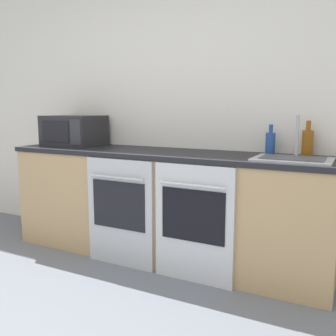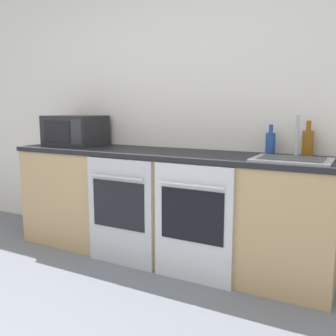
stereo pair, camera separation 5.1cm
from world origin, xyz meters
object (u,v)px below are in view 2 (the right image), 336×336
oven_left (119,212)px  microwave (75,130)px  bottle_blue (270,143)px  sink (292,158)px  bottle_amber (308,142)px  oven_right (192,224)px

oven_left → microwave: microwave is taller
oven_left → bottle_blue: bottle_blue is taller
oven_left → sink: bearing=10.8°
oven_left → bottle_amber: (1.32, 0.55, 0.57)m
oven_right → bottle_blue: 0.87m
bottle_blue → bottle_amber: 0.27m
oven_right → sink: bearing=21.2°
bottle_blue → sink: size_ratio=0.44×
bottle_blue → bottle_amber: (0.27, 0.02, 0.01)m
oven_left → oven_right: (0.64, 0.00, 0.00)m
oven_left → oven_right: 0.64m
microwave → bottle_amber: (2.09, 0.17, -0.04)m
microwave → bottle_blue: bearing=4.7°
oven_right → microwave: (-1.41, 0.37, 0.61)m
microwave → sink: (2.04, -0.13, -0.13)m
bottle_amber → oven_left: bearing=-157.5°
bottle_amber → sink: bearing=-99.7°
bottle_blue → sink: bearing=-52.3°
bottle_amber → sink: (-0.05, -0.30, -0.09)m
oven_right → microwave: bearing=165.1°
oven_right → microwave: 1.58m
oven_right → bottle_amber: 1.04m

